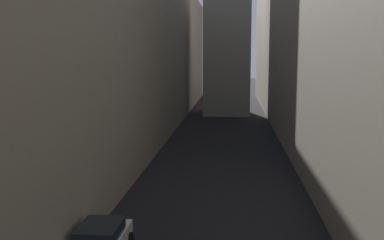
# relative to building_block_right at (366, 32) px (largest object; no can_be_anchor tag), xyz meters

# --- Properties ---
(ground_plane) EXTENTS (264.00, 264.00, 0.00)m
(ground_plane) POSITION_rel_building_block_right_xyz_m (-12.58, -2.00, -10.32)
(ground_plane) COLOR black
(building_block_left) EXTENTS (15.99, 108.00, 18.07)m
(building_block_left) POSITION_rel_building_block_right_xyz_m (-26.08, 0.00, -1.28)
(building_block_left) COLOR gray
(building_block_left) RESTS_ON ground
(building_block_right) EXTENTS (14.17, 108.00, 20.64)m
(building_block_right) POSITION_rel_building_block_right_xyz_m (0.00, 0.00, 0.00)
(building_block_right) COLOR gray
(building_block_right) RESTS_ON ground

